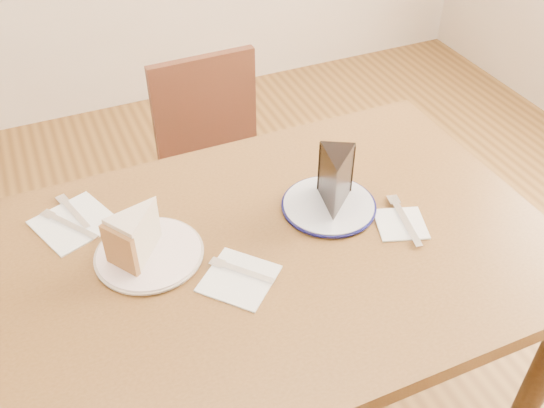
# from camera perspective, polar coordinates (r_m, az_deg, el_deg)

# --- Properties ---
(table) EXTENTS (1.20, 0.80, 0.75)m
(table) POSITION_cam_1_polar(r_m,az_deg,el_deg) (1.35, -0.02, -7.05)
(table) COLOR #492D14
(table) RESTS_ON ground
(chair_far) EXTENTS (0.41, 0.41, 0.81)m
(chair_far) POSITION_cam_1_polar(r_m,az_deg,el_deg) (1.96, -4.67, 2.68)
(chair_far) COLOR #391B11
(chair_far) RESTS_ON ground
(plate_cream) EXTENTS (0.22, 0.22, 0.01)m
(plate_cream) POSITION_cam_1_polar(r_m,az_deg,el_deg) (1.28, -11.47, -4.64)
(plate_cream) COLOR white
(plate_cream) RESTS_ON table
(plate_navy) EXTENTS (0.21, 0.21, 0.01)m
(plate_navy) POSITION_cam_1_polar(r_m,az_deg,el_deg) (1.38, 5.36, -0.15)
(plate_navy) COLOR white
(plate_navy) RESTS_ON table
(carrot_cake) EXTENTS (0.14, 0.13, 0.09)m
(carrot_cake) POSITION_cam_1_polar(r_m,az_deg,el_deg) (1.25, -12.23, -2.71)
(carrot_cake) COLOR beige
(carrot_cake) RESTS_ON plate_cream
(chocolate_cake) EXTENTS (0.12, 0.13, 0.12)m
(chocolate_cake) POSITION_cam_1_polar(r_m,az_deg,el_deg) (1.33, 5.99, 1.92)
(chocolate_cake) COLOR black
(chocolate_cake) RESTS_ON plate_navy
(napkin_cream) EXTENTS (0.19, 0.19, 0.00)m
(napkin_cream) POSITION_cam_1_polar(r_m,az_deg,el_deg) (1.22, -3.12, -7.02)
(napkin_cream) COLOR white
(napkin_cream) RESTS_ON table
(napkin_navy) EXTENTS (0.13, 0.13, 0.00)m
(napkin_navy) POSITION_cam_1_polar(r_m,az_deg,el_deg) (1.36, 12.03, -1.84)
(napkin_navy) COLOR white
(napkin_navy) RESTS_ON table
(napkin_spare) EXTENTS (0.20, 0.20, 0.00)m
(napkin_spare) POSITION_cam_1_polar(r_m,az_deg,el_deg) (1.40, -18.09, -1.68)
(napkin_spare) COLOR white
(napkin_spare) RESTS_ON table
(fork_cream) EXTENTS (0.10, 0.11, 0.00)m
(fork_cream) POSITION_cam_1_polar(r_m,az_deg,el_deg) (1.22, -2.78, -6.34)
(fork_cream) COLOR silver
(fork_cream) RESTS_ON napkin_cream
(knife_navy) EXTENTS (0.05, 0.17, 0.00)m
(knife_navy) POSITION_cam_1_polar(r_m,az_deg,el_deg) (1.37, 12.41, -1.52)
(knife_navy) COLOR silver
(knife_navy) RESTS_ON napkin_navy
(fork_spare) EXTENTS (0.05, 0.14, 0.00)m
(fork_spare) POSITION_cam_1_polar(r_m,az_deg,el_deg) (1.43, -18.18, -0.70)
(fork_spare) COLOR silver
(fork_spare) RESTS_ON napkin_spare
(knife_spare) EXTENTS (0.10, 0.14, 0.00)m
(knife_spare) POSITION_cam_1_polar(r_m,az_deg,el_deg) (1.39, -18.49, -1.87)
(knife_spare) COLOR silver
(knife_spare) RESTS_ON napkin_spare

